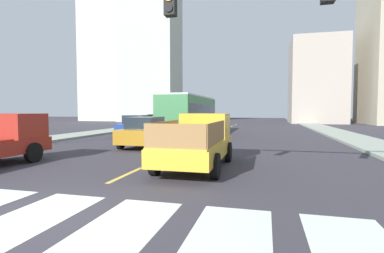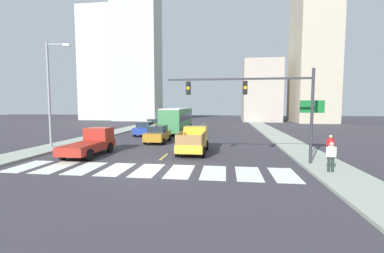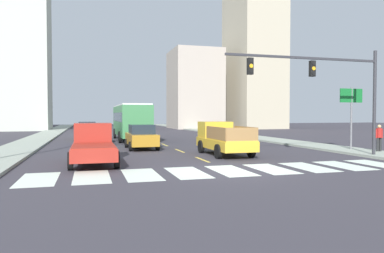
{
  "view_description": "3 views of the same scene",
  "coord_description": "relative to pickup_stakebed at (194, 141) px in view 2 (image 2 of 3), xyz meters",
  "views": [
    {
      "loc": [
        4.38,
        -4.54,
        2.09
      ],
      "look_at": [
        -0.8,
        15.78,
        0.93
      ],
      "focal_mm": 27.23,
      "sensor_mm": 36.0,
      "label": 1
    },
    {
      "loc": [
        4.49,
        -14.33,
        3.78
      ],
      "look_at": [
        1.21,
        10.59,
        1.68
      ],
      "focal_mm": 24.37,
      "sensor_mm": 36.0,
      "label": 2
    },
    {
      "loc": [
        -5.84,
        -14.44,
        2.39
      ],
      "look_at": [
        1.19,
        10.15,
        1.57
      ],
      "focal_mm": 34.02,
      "sensor_mm": 36.0,
      "label": 3
    }
  ],
  "objects": [
    {
      "name": "ground_plane",
      "position": [
        -1.93,
        -6.12,
        -0.94
      ],
      "size": [
        160.0,
        160.0,
        0.0
      ],
      "primitive_type": "plane",
      "color": "#37343C"
    },
    {
      "name": "sidewalk_right",
      "position": [
        8.59,
        11.88,
        -0.86
      ],
      "size": [
        2.84,
        110.0,
        0.15
      ],
      "primitive_type": "cube",
      "color": "#98A191",
      "rests_on": "ground"
    },
    {
      "name": "sidewalk_left",
      "position": [
        -12.45,
        11.88,
        -0.86
      ],
      "size": [
        2.84,
        110.0,
        0.15
      ],
      "primitive_type": "cube",
      "color": "#98A191",
      "rests_on": "ground"
    },
    {
      "name": "crosswalk_stripe_0",
      "position": [
        -9.58,
        -6.12,
        -0.93
      ],
      "size": [
        1.37,
        3.16,
        0.01
      ],
      "primitive_type": "cube",
      "color": "silver",
      "rests_on": "ground"
    },
    {
      "name": "crosswalk_stripe_1",
      "position": [
        -7.66,
        -6.12,
        -0.93
      ],
      "size": [
        1.37,
        3.16,
        0.01
      ],
      "primitive_type": "cube",
      "color": "silver",
      "rests_on": "ground"
    },
    {
      "name": "crosswalk_stripe_2",
      "position": [
        -5.75,
        -6.12,
        -0.93
      ],
      "size": [
        1.37,
        3.16,
        0.01
      ],
      "primitive_type": "cube",
      "color": "silver",
      "rests_on": "ground"
    },
    {
      "name": "crosswalk_stripe_3",
      "position": [
        -3.84,
        -6.12,
        -0.93
      ],
      "size": [
        1.37,
        3.16,
        0.01
      ],
      "primitive_type": "cube",
      "color": "silver",
      "rests_on": "ground"
    },
    {
      "name": "crosswalk_stripe_4",
      "position": [
        -1.93,
        -6.12,
        -0.93
      ],
      "size": [
        1.37,
        3.16,
        0.01
      ],
      "primitive_type": "cube",
      "color": "silver",
      "rests_on": "ground"
    },
    {
      "name": "crosswalk_stripe_5",
      "position": [
        -0.02,
        -6.12,
        -0.93
      ],
      "size": [
        1.37,
        3.16,
        0.01
      ],
      "primitive_type": "cube",
      "color": "silver",
      "rests_on": "ground"
    },
    {
      "name": "crosswalk_stripe_6",
      "position": [
        1.9,
        -6.12,
        -0.93
      ],
      "size": [
        1.37,
        3.16,
        0.01
      ],
      "primitive_type": "cube",
      "color": "silver",
      "rests_on": "ground"
    },
    {
      "name": "crosswalk_stripe_7",
      "position": [
        3.81,
        -6.12,
        -0.93
      ],
      "size": [
        1.37,
        3.16,
        0.01
      ],
      "primitive_type": "cube",
      "color": "silver",
      "rests_on": "ground"
    },
    {
      "name": "crosswalk_stripe_8",
      "position": [
        5.72,
        -6.12,
        -0.93
      ],
      "size": [
        1.37,
        3.16,
        0.01
      ],
      "primitive_type": "cube",
      "color": "silver",
      "rests_on": "ground"
    },
    {
      "name": "lane_dash_0",
      "position": [
        -1.93,
        -2.12,
        -0.93
      ],
      "size": [
        0.16,
        2.4,
        0.01
      ],
      "primitive_type": "cube",
      "color": "#E3C149",
      "rests_on": "ground"
    },
    {
      "name": "lane_dash_1",
      "position": [
        -1.93,
        2.88,
        -0.93
      ],
      "size": [
        0.16,
        2.4,
        0.01
      ],
      "primitive_type": "cube",
      "color": "#E3C149",
      "rests_on": "ground"
    },
    {
      "name": "lane_dash_2",
      "position": [
        -1.93,
        7.88,
        -0.93
      ],
      "size": [
        0.16,
        2.4,
        0.01
      ],
      "primitive_type": "cube",
      "color": "#E3C149",
      "rests_on": "ground"
    },
    {
      "name": "lane_dash_3",
      "position": [
        -1.93,
        12.88,
        -0.93
      ],
      "size": [
        0.16,
        2.4,
        0.01
      ],
      "primitive_type": "cube",
      "color": "#E3C149",
      "rests_on": "ground"
    },
    {
      "name": "lane_dash_4",
      "position": [
        -1.93,
        17.88,
        -0.93
      ],
      "size": [
        0.16,
        2.4,
        0.01
      ],
      "primitive_type": "cube",
      "color": "#E3C149",
      "rests_on": "ground"
    },
    {
      "name": "lane_dash_5",
      "position": [
        -1.93,
        22.88,
        -0.93
      ],
      "size": [
        0.16,
        2.4,
        0.01
      ],
      "primitive_type": "cube",
      "color": "#E3C149",
      "rests_on": "ground"
    },
    {
      "name": "lane_dash_6",
      "position": [
        -1.93,
        27.88,
        -0.93
      ],
      "size": [
        0.16,
        2.4,
        0.01
      ],
      "primitive_type": "cube",
      "color": "#E3C149",
      "rests_on": "ground"
    },
    {
      "name": "lane_dash_7",
      "position": [
        -1.93,
        32.88,
        -0.93
      ],
      "size": [
        0.16,
        2.4,
        0.01
      ],
      "primitive_type": "cube",
      "color": "#E3C149",
      "rests_on": "ground"
    },
    {
      "name": "pickup_stakebed",
      "position": [
        0.0,
        0.0,
        0.0
      ],
      "size": [
        2.18,
        5.2,
        1.96
      ],
      "rotation": [
        0.0,
        0.0,
        -0.02
      ],
      "color": "gold",
      "rests_on": "ground"
    },
    {
      "name": "pickup_dark",
      "position": [
        -7.55,
        -2.07,
        -0.02
      ],
      "size": [
        2.18,
        5.2,
        1.96
      ],
      "rotation": [
        0.0,
        0.0,
        0.0
      ],
      "color": "maroon",
      "rests_on": "ground"
    },
    {
      "name": "city_bus",
      "position": [
        -3.94,
        13.74,
        1.02
      ],
      "size": [
        2.72,
        10.8,
        3.32
      ],
      "rotation": [
        0.0,
        0.0,
        0.01
      ],
      "color": "#3A7B47",
      "rests_on": "ground"
    },
    {
      "name": "sedan_mid",
      "position": [
        -7.34,
        10.49,
        -0.08
      ],
      "size": [
        2.02,
        4.4,
        1.72
      ],
      "rotation": [
        0.0,
        0.0,
        -0.03
      ],
      "color": "navy",
      "rests_on": "ground"
    },
    {
      "name": "sedan_far",
      "position": [
        -4.21,
        4.78,
        -0.08
      ],
      "size": [
        2.02,
        4.4,
        1.72
      ],
      "rotation": [
        0.0,
        0.0,
        0.05
      ],
      "color": "#AB7720",
      "rests_on": "ground"
    },
    {
      "name": "sedan_near_right",
      "position": [
        -7.89,
        16.72,
        -0.08
      ],
      "size": [
        2.02,
        4.4,
        1.72
      ],
      "rotation": [
        0.0,
        0.0,
        -0.04
      ],
      "color": "#A4791C",
      "rests_on": "ground"
    },
    {
      "name": "traffic_signal_gantry",
      "position": [
        4.86,
        -3.66,
        3.27
      ],
      "size": [
        9.1,
        0.27,
        6.0
      ],
      "color": "#2D2D33",
      "rests_on": "ground"
    },
    {
      "name": "direction_sign_green",
      "position": [
        8.74,
        -0.62,
        2.1
      ],
      "size": [
        1.7,
        0.12,
        4.2
      ],
      "color": "slate",
      "rests_on": "ground"
    },
    {
      "name": "streetlight_left",
      "position": [
        -12.22,
        -0.01,
        4.03
      ],
      "size": [
        2.2,
        0.28,
        9.0
      ],
      "color": "gray",
      "rests_on": "ground"
    },
    {
      "name": "pedestrian_waiting",
      "position": [
        9.44,
        -2.27,
        0.18
      ],
      "size": [
        0.53,
        0.34,
        1.64
      ],
      "rotation": [
        0.0,
        0.0,
        -0.0
      ],
      "color": "#232424",
      "rests_on": "sidewalk_right"
    },
    {
      "name": "pedestrian_walking",
      "position": [
        8.2,
        -5.73,
        0.18
      ],
      "size": [
        0.53,
        0.34,
        1.64
      ],
      "rotation": [
        0.0,
        0.0,
        -2.02
      ],
      "color": "#1D2A26",
      "rests_on": "sidewalk_right"
    },
    {
      "name": "block_mid_left",
      "position": [
        -18.71,
        40.62,
        14.84
      ],
      "size": [
        10.41,
        7.66,
        31.56
      ],
      "primitive_type": "cube",
      "color": "#AFB7A7",
      "rests_on": "ground"
    },
    {
      "name": "block_mid_right",
      "position": [
        10.45,
        41.52,
        5.94
      ],
      "size": [
        8.3,
        9.21,
        13.76
      ],
      "primitive_type": "cube",
      "color": "#A89C8E",
      "rests_on": "ground"
    },
    {
      "name": "block_low_left",
      "position": [
        -27.91,
        43.36,
        13.02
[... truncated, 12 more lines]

